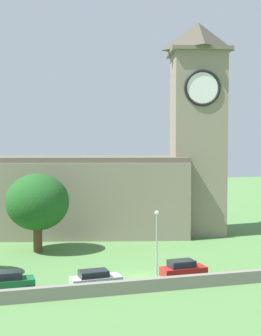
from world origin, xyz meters
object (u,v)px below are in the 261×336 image
at_px(car_green, 10,282).
at_px(tree_by_tower, 37,202).
at_px(church, 121,174).
at_px(streetlamp_west_mid, 157,232).
at_px(car_red, 183,269).
at_px(car_silver, 95,279).

relative_size(car_green, tree_by_tower, 0.44).
distance_m(church, streetlamp_west_mid, 23.00).
xyz_separation_m(church, streetlamp_west_mid, (-2.33, -22.50, -4.15)).
height_order(streetlamp_west_mid, tree_by_tower, tree_by_tower).
height_order(church, car_green, church).
bearing_deg(car_red, car_green, 179.43).
height_order(car_green, tree_by_tower, tree_by_tower).
distance_m(car_silver, tree_by_tower, 17.58).
bearing_deg(car_silver, tree_by_tower, 102.25).
relative_size(car_red, streetlamp_west_mid, 0.69).
relative_size(car_green, streetlamp_west_mid, 0.64).
relative_size(car_red, tree_by_tower, 0.47).
bearing_deg(car_silver, church, 70.11).
distance_m(car_silver, car_red, 8.80).
height_order(car_green, car_silver, car_green).
bearing_deg(streetlamp_west_mid, car_red, -43.60).
xyz_separation_m(church, car_red, (-0.30, -24.43, -7.59)).
height_order(car_green, car_red, car_green).
bearing_deg(streetlamp_west_mid, car_green, -172.94).
relative_size(streetlamp_west_mid, tree_by_tower, 0.69).
relative_size(car_silver, streetlamp_west_mid, 0.73).
xyz_separation_m(car_green, streetlamp_west_mid, (14.24, 1.76, 3.42)).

